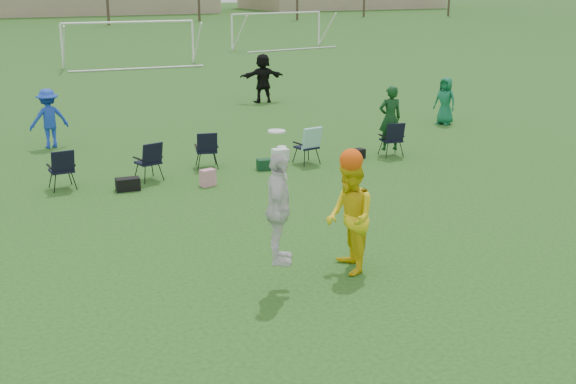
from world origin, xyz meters
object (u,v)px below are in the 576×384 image
center_contest (325,213)px  fielder_green_far (445,101)px  fielder_black (263,78)px  fielder_blue (49,118)px  goal_right (277,20)px  goal_mid (129,31)px

center_contest → fielder_green_far: bearing=44.1°
fielder_green_far → fielder_black: bearing=-173.3°
fielder_black → fielder_blue: bearing=33.4°
fielder_green_far → goal_right: goal_right is taller
goal_right → fielder_black: bearing=-124.7°
fielder_green_far → center_contest: center_contest is taller
fielder_green_far → goal_mid: size_ratio=0.21×
goal_mid → center_contest: bearing=-94.6°
fielder_green_far → goal_right: size_ratio=0.22×
fielder_green_far → center_contest: size_ratio=0.61×
fielder_blue → fielder_black: 9.95m
fielder_green_far → goal_right: 28.31m
fielder_green_far → fielder_blue: bearing=-122.0°
fielder_black → center_contest: bearing=75.3°
fielder_blue → center_contest: size_ratio=0.67×
goal_right → fielder_blue: bearing=-135.4°
goal_right → goal_mid: bearing=-161.4°
fielder_black → goal_right: size_ratio=0.26×
fielder_blue → fielder_black: bearing=-159.2°
fielder_blue → goal_mid: (7.27, 19.24, 1.06)m
fielder_blue → fielder_green_far: (12.54, -2.24, -0.07)m
fielder_blue → fielder_black: fielder_black is taller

